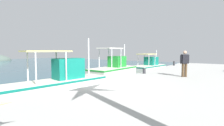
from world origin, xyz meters
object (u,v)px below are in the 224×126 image
(fishing_boat_third, at_px, (114,70))
(fishing_boat_fourth, at_px, (149,66))
(fishing_boat_second, at_px, (59,81))
(mooring_bollard_third, at_px, (174,63))
(fisherman_standing, at_px, (185,62))
(mooring_bollard_second, at_px, (144,71))

(fishing_boat_third, distance_m, fishing_boat_fourth, 6.79)
(fishing_boat_second, height_order, mooring_bollard_third, fishing_boat_second)
(fishing_boat_second, distance_m, fishing_boat_third, 6.19)
(fishing_boat_third, distance_m, fisherman_standing, 6.38)
(fishing_boat_fourth, xyz_separation_m, fisherman_standing, (-7.71, -5.63, 1.15))
(fishing_boat_third, bearing_deg, fisherman_standing, -98.68)
(fishing_boat_second, xyz_separation_m, fisherman_standing, (5.23, -5.90, 1.08))
(fishing_boat_second, bearing_deg, fishing_boat_third, 2.99)
(fishing_boat_third, height_order, mooring_bollard_third, fishing_boat_third)
(fishing_boat_second, relative_size, fishing_boat_third, 1.26)
(mooring_bollard_third, bearing_deg, mooring_bollard_second, 180.00)
(fishing_boat_second, relative_size, fishing_boat_fourth, 1.13)
(fishing_boat_second, height_order, mooring_bollard_second, fishing_boat_second)
(fishing_boat_third, bearing_deg, mooring_bollard_third, -25.51)
(fishing_boat_third, bearing_deg, fishing_boat_second, -177.01)
(fishing_boat_fourth, bearing_deg, mooring_bollard_second, -159.73)
(fishing_boat_second, distance_m, mooring_bollard_second, 6.07)
(fishing_boat_second, height_order, fishing_boat_fourth, fishing_boat_second)
(fishing_boat_fourth, relative_size, mooring_bollard_second, 15.04)
(fishing_boat_fourth, bearing_deg, mooring_bollard_third, -80.35)
(fisherman_standing, height_order, mooring_bollard_third, fisherman_standing)
(mooring_bollard_second, relative_size, mooring_bollard_third, 0.77)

